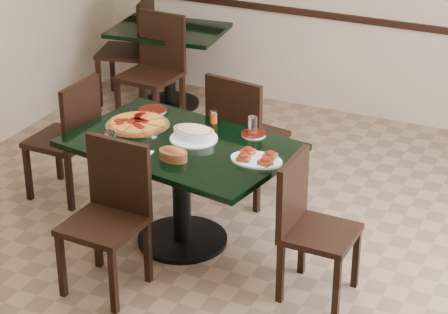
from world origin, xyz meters
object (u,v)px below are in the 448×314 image
at_px(chair_near, 111,208).
at_px(pepperoni_pizza, 138,124).
at_px(back_table, 169,52).
at_px(back_chair_left, 135,44).
at_px(back_chair_near, 155,64).
at_px(chair_left, 70,133).
at_px(main_table, 181,167).
at_px(bruschetta_platter, 257,158).
at_px(chair_far, 242,131).
at_px(lasagna_casserole, 194,133).
at_px(chair_right, 308,220).
at_px(bread_basket, 173,154).

relative_size(chair_near, pepperoni_pizza, 2.15).
distance_m(back_table, back_chair_left, 0.34).
height_order(back_table, back_chair_near, back_chair_near).
distance_m(chair_left, back_chair_left, 1.96).
relative_size(main_table, back_chair_near, 1.57).
relative_size(back_chair_near, pepperoni_pizza, 2.27).
relative_size(chair_left, bruschetta_platter, 2.73).
bearing_deg(back_chair_left, chair_far, 37.10).
bearing_deg(pepperoni_pizza, back_table, 113.48).
relative_size(pepperoni_pizza, lasagna_casserole, 1.39).
distance_m(main_table, lasagna_casserole, 0.25).
relative_size(chair_right, back_chair_left, 0.90).
distance_m(chair_far, pepperoni_pizza, 0.83).
bearing_deg(main_table, bruschetta_platter, 4.90).
distance_m(back_chair_near, bruschetta_platter, 2.47).
height_order(main_table, chair_right, chair_right).
relative_size(chair_far, bruschetta_platter, 2.88).
height_order(chair_right, bruschetta_platter, chair_right).
height_order(chair_right, bread_basket, chair_right).
bearing_deg(back_table, chair_left, -89.26).
bearing_deg(chair_far, chair_right, 141.40).
xyz_separation_m(back_chair_near, lasagna_casserole, (1.23, -1.63, 0.23)).
bearing_deg(chair_left, back_chair_left, -161.84).
bearing_deg(back_chair_left, back_chair_near, 34.10).
bearing_deg(bread_basket, main_table, 114.83).
height_order(chair_left, pepperoni_pizza, chair_left).
relative_size(back_chair_near, back_chair_left, 0.99).
height_order(chair_right, back_chair_near, back_chair_near).
relative_size(back_table, chair_far, 1.09).
distance_m(chair_far, bread_basket, 1.02).
bearing_deg(bruschetta_platter, back_table, 130.56).
bearing_deg(pepperoni_pizza, chair_far, 52.05).
relative_size(back_table, lasagna_casserole, 3.38).
relative_size(main_table, chair_right, 1.75).
height_order(pepperoni_pizza, lasagna_casserole, lasagna_casserole).
relative_size(chair_far, chair_near, 1.04).
bearing_deg(main_table, lasagna_casserole, 64.17).
xyz_separation_m(chair_right, back_chair_near, (-2.14, 1.91, 0.06)).
relative_size(chair_right, pepperoni_pizza, 2.05).
distance_m(back_table, lasagna_casserole, 2.48).
height_order(chair_far, back_chair_left, back_chair_left).
relative_size(main_table, bread_basket, 7.52).
xyz_separation_m(lasagna_casserole, bread_basket, (0.02, -0.33, -0.01)).
bearing_deg(chair_left, bread_basket, 68.28).
bearing_deg(pepperoni_pizza, lasagna_casserole, -3.56).
xyz_separation_m(main_table, chair_near, (-0.16, -0.62, -0.03)).
distance_m(back_table, bruschetta_platter, 2.88).
height_order(main_table, bruschetta_platter, bruschetta_platter).
bearing_deg(bread_basket, back_chair_near, 129.08).
height_order(chair_near, back_chair_left, back_chair_left).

